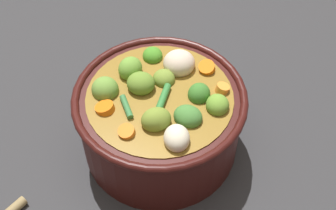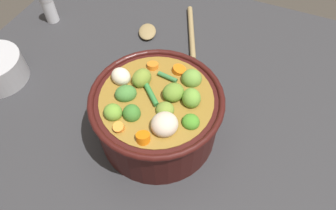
# 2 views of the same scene
# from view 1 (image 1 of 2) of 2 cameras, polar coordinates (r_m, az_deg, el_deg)

# --- Properties ---
(ground_plane) EXTENTS (1.10, 1.10, 0.00)m
(ground_plane) POSITION_cam_1_polar(r_m,az_deg,el_deg) (0.76, -0.92, -4.86)
(ground_plane) COLOR #2D2D30
(cooking_pot) EXTENTS (0.26, 0.26, 0.15)m
(cooking_pot) POSITION_cam_1_polar(r_m,az_deg,el_deg) (0.70, -0.98, -1.70)
(cooking_pot) COLOR #38110F
(cooking_pot) RESTS_ON ground_plane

